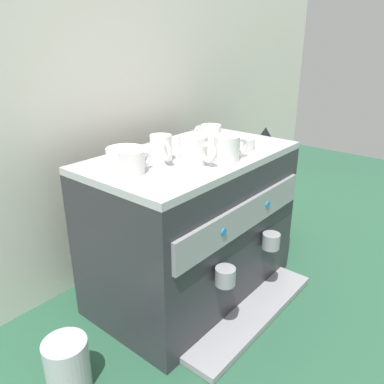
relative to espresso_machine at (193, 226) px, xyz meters
The scene contains 12 objects.
ground_plane 0.24m from the espresso_machine, 90.00° to the left, with size 4.00×4.00×0.00m, color #28563D.
tiled_backsplash_wall 0.46m from the espresso_machine, 90.00° to the left, with size 2.80×0.03×1.10m, color silver.
espresso_machine is the anchor object (origin of this frame).
ceramic_cup_0 0.36m from the espresso_machine, behind, with size 0.10×0.07×0.06m.
ceramic_cup_1 0.29m from the espresso_machine, 138.08° to the right, with size 0.08×0.12×0.08m.
ceramic_cup_2 0.30m from the espresso_machine, 84.64° to the right, with size 0.11×0.07×0.07m.
ceramic_cup_3 0.30m from the espresso_machine, 14.94° to the left, with size 0.07×0.10×0.06m.
ceramic_cup_4 0.30m from the espresso_machine, 169.98° to the left, with size 0.06×0.10×0.07m.
ceramic_bowl_0 0.33m from the espresso_machine, 149.64° to the left, with size 0.11×0.11×0.04m.
ceramic_bowl_1 0.30m from the espresso_machine, 28.26° to the right, with size 0.10×0.10×0.04m.
coffee_grinder 0.52m from the espresso_machine, ahead, with size 0.15×0.15×0.47m.
milk_pitcher 0.53m from the espresso_machine, behind, with size 0.11×0.11×0.14m, color #B7B7BC.
Camera 1 is at (-0.87, -0.72, 0.81)m, focal length 36.50 mm.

